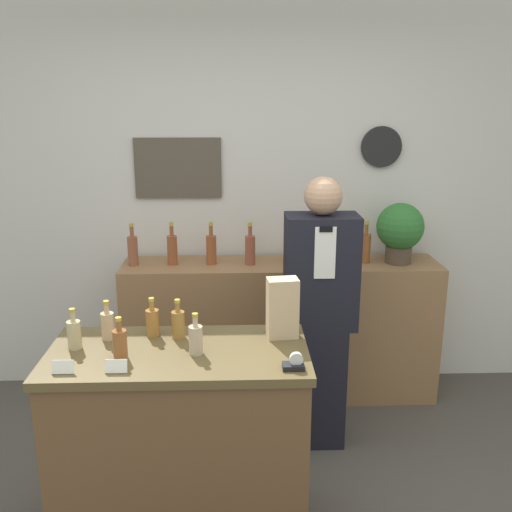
% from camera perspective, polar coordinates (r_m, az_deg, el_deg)
% --- Properties ---
extents(back_wall, '(5.20, 0.09, 2.70)m').
position_cam_1_polar(back_wall, '(3.96, -1.24, 5.82)').
color(back_wall, silver).
rests_on(back_wall, ground_plane).
extents(back_shelf, '(2.11, 0.42, 0.96)m').
position_cam_1_polar(back_shelf, '(3.96, 2.47, -7.39)').
color(back_shelf, '#8E6642').
rests_on(back_shelf, ground_plane).
extents(display_counter, '(1.16, 0.57, 0.94)m').
position_cam_1_polar(display_counter, '(2.81, -7.46, -18.09)').
color(display_counter, brown).
rests_on(display_counter, ground_plane).
extents(shopkeeper, '(0.41, 0.26, 1.61)m').
position_cam_1_polar(shopkeeper, '(3.33, 6.37, -6.03)').
color(shopkeeper, black).
rests_on(shopkeeper, ground_plane).
extents(potted_plant, '(0.31, 0.31, 0.40)m').
position_cam_1_polar(potted_plant, '(3.88, 14.20, 2.60)').
color(potted_plant, '#4C3D2D').
rests_on(potted_plant, back_shelf).
extents(paper_bag, '(0.15, 0.11, 0.28)m').
position_cam_1_polar(paper_bag, '(2.65, 2.66, -5.21)').
color(paper_bag, tan).
rests_on(paper_bag, display_counter).
extents(tape_dispenser, '(0.09, 0.06, 0.07)m').
position_cam_1_polar(tape_dispenser, '(2.40, 3.85, -10.70)').
color(tape_dispenser, black).
rests_on(tape_dispenser, display_counter).
extents(price_card_left, '(0.09, 0.02, 0.06)m').
position_cam_1_polar(price_card_left, '(2.48, -18.75, -10.47)').
color(price_card_left, white).
rests_on(price_card_left, display_counter).
extents(price_card_right, '(0.09, 0.02, 0.06)m').
position_cam_1_polar(price_card_right, '(2.43, -13.82, -10.66)').
color(price_card_right, white).
rests_on(price_card_right, display_counter).
extents(counter_bottle_0, '(0.06, 0.06, 0.19)m').
position_cam_1_polar(counter_bottle_0, '(2.68, -17.72, -7.39)').
color(counter_bottle_0, tan).
rests_on(counter_bottle_0, display_counter).
extents(counter_bottle_1, '(0.06, 0.06, 0.19)m').
position_cam_1_polar(counter_bottle_1, '(2.73, -14.61, -6.68)').
color(counter_bottle_1, tan).
rests_on(counter_bottle_1, display_counter).
extents(counter_bottle_2, '(0.06, 0.06, 0.19)m').
position_cam_1_polar(counter_bottle_2, '(2.53, -13.45, -8.47)').
color(counter_bottle_2, brown).
rests_on(counter_bottle_2, display_counter).
extents(counter_bottle_3, '(0.06, 0.06, 0.19)m').
position_cam_1_polar(counter_bottle_3, '(2.73, -10.31, -6.48)').
color(counter_bottle_3, '#9D692E').
rests_on(counter_bottle_3, display_counter).
extents(counter_bottle_4, '(0.06, 0.06, 0.19)m').
position_cam_1_polar(counter_bottle_4, '(2.69, -7.79, -6.70)').
color(counter_bottle_4, olive).
rests_on(counter_bottle_4, display_counter).
extents(counter_bottle_5, '(0.06, 0.06, 0.19)m').
position_cam_1_polar(counter_bottle_5, '(2.52, -6.05, -8.23)').
color(counter_bottle_5, tan).
rests_on(counter_bottle_5, display_counter).
extents(shelf_bottle_0, '(0.07, 0.07, 0.28)m').
position_cam_1_polar(shelf_bottle_0, '(3.81, -12.22, 0.63)').
color(shelf_bottle_0, brown).
rests_on(shelf_bottle_0, back_shelf).
extents(shelf_bottle_1, '(0.07, 0.07, 0.28)m').
position_cam_1_polar(shelf_bottle_1, '(3.79, -8.38, 0.72)').
color(shelf_bottle_1, brown).
rests_on(shelf_bottle_1, back_shelf).
extents(shelf_bottle_2, '(0.07, 0.07, 0.28)m').
position_cam_1_polar(shelf_bottle_2, '(3.77, -4.50, 0.76)').
color(shelf_bottle_2, brown).
rests_on(shelf_bottle_2, back_shelf).
extents(shelf_bottle_3, '(0.07, 0.07, 0.28)m').
position_cam_1_polar(shelf_bottle_3, '(3.75, -0.59, 0.73)').
color(shelf_bottle_3, brown).
rests_on(shelf_bottle_3, back_shelf).
extents(shelf_bottle_4, '(0.07, 0.07, 0.28)m').
position_cam_1_polar(shelf_bottle_4, '(3.78, 3.30, 0.83)').
color(shelf_bottle_4, brown).
rests_on(shelf_bottle_4, back_shelf).
extents(shelf_bottle_5, '(0.07, 0.07, 0.28)m').
position_cam_1_polar(shelf_bottle_5, '(3.80, 7.17, 0.81)').
color(shelf_bottle_5, brown).
rests_on(shelf_bottle_5, back_shelf).
extents(shelf_bottle_6, '(0.07, 0.07, 0.28)m').
position_cam_1_polar(shelf_bottle_6, '(3.86, 10.88, 0.90)').
color(shelf_bottle_6, brown).
rests_on(shelf_bottle_6, back_shelf).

